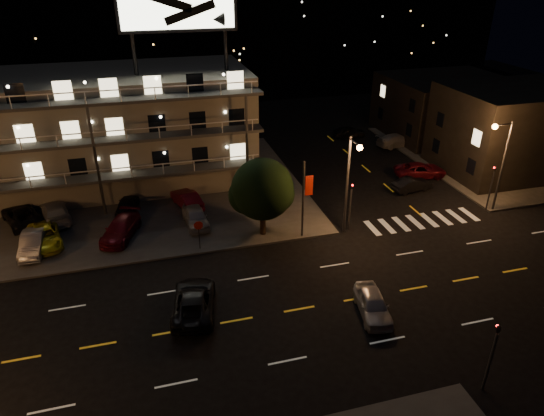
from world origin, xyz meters
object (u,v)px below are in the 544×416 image
object	(u,v)px
lot_car_4	(195,216)
road_car_east	(373,304)
lot_car_7	(55,212)
lot_car_2	(45,236)
road_car_west	(194,301)
tree	(262,191)
side_car_0	(412,184)

from	to	relation	value
lot_car_4	road_car_east	bearing A→B (deg)	-61.71
lot_car_7	lot_car_2	bearing A→B (deg)	71.63
lot_car_2	road_car_west	distance (m)	14.63
lot_car_2	road_car_east	bearing A→B (deg)	-47.07
lot_car_4	road_car_east	xyz separation A→B (m)	(8.98, -14.03, -0.16)
lot_car_2	lot_car_7	world-z (taller)	lot_car_7
tree	lot_car_2	bearing A→B (deg)	170.10
lot_car_4	lot_car_7	distance (m)	11.80
road_car_east	lot_car_2	bearing A→B (deg)	156.18
lot_car_4	road_car_east	size ratio (longest dim) A/B	1.02
road_car_west	lot_car_7	bearing A→B (deg)	-45.63
lot_car_4	lot_car_7	xyz separation A→B (m)	(-11.14, 3.88, 0.02)
lot_car_7	road_car_west	xyz separation A→B (m)	(9.62, -14.74, -0.15)
tree	side_car_0	bearing A→B (deg)	15.38
side_car_0	road_car_east	distance (m)	19.28
lot_car_4	road_car_west	world-z (taller)	lot_car_4
road_car_east	road_car_west	world-z (taller)	road_car_west
lot_car_7	lot_car_4	bearing A→B (deg)	146.36
side_car_0	road_car_east	world-z (taller)	road_car_east
side_car_0	road_car_east	xyz separation A→B (m)	(-11.57, -15.42, 0.07)
tree	lot_car_7	size ratio (longest dim) A/B	1.21
lot_car_2	road_car_east	size ratio (longest dim) A/B	1.14
lot_car_2	side_car_0	size ratio (longest dim) A/B	1.22
lot_car_2	side_car_0	world-z (taller)	lot_car_2
lot_car_2	lot_car_7	distance (m)	3.97
lot_car_7	tree	bearing A→B (deg)	142.56
lot_car_2	lot_car_4	size ratio (longest dim) A/B	1.12
lot_car_7	road_car_west	bearing A→B (deg)	108.72
lot_car_4	road_car_west	size ratio (longest dim) A/B	0.80
tree	road_car_west	xyz separation A→B (m)	(-6.39, -7.93, -3.12)
lot_car_7	road_car_east	world-z (taller)	lot_car_7
tree	side_car_0	xyz separation A→B (m)	(15.68, 4.31, -3.22)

